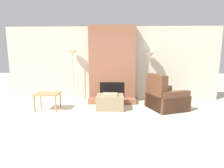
{
  "coord_description": "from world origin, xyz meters",
  "views": [
    {
      "loc": [
        0.19,
        -3.48,
        1.62
      ],
      "look_at": [
        0.0,
        2.42,
        0.63
      ],
      "focal_mm": 28.0,
      "sensor_mm": 36.0,
      "label": 1
    }
  ],
  "objects": [
    {
      "name": "armchair",
      "position": [
        1.6,
        1.67,
        0.31
      ],
      "size": [
        1.25,
        1.26,
        1.06
      ],
      "rotation": [
        0.0,
        0.0,
        1.93
      ],
      "color": "brown",
      "rests_on": "ground_plane"
    },
    {
      "name": "floor_lamp_right",
      "position": [
        1.26,
        2.53,
        1.49
      ],
      "size": [
        0.36,
        0.36,
        1.69
      ],
      "color": "#ADADB2",
      "rests_on": "ground_plane"
    },
    {
      "name": "wall_back",
      "position": [
        0.0,
        2.84,
        1.3
      ],
      "size": [
        7.57,
        0.06,
        2.6
      ],
      "primitive_type": "cube",
      "color": "beige",
      "rests_on": "ground_plane"
    },
    {
      "name": "floor_lamp_left",
      "position": [
        -1.36,
        2.53,
        1.57
      ],
      "size": [
        0.36,
        0.36,
        1.78
      ],
      "color": "#ADADB2",
      "rests_on": "ground_plane"
    },
    {
      "name": "ground_plane",
      "position": [
        0.0,
        0.0,
        0.0
      ],
      "size": [
        24.0,
        24.0,
        0.0
      ],
      "primitive_type": "plane",
      "color": "beige"
    },
    {
      "name": "side_table",
      "position": [
        -1.88,
        1.48,
        0.44
      ],
      "size": [
        0.7,
        0.5,
        0.51
      ],
      "color": "tan",
      "rests_on": "ground_plane"
    },
    {
      "name": "fireplace",
      "position": [
        0.0,
        2.59,
        1.23
      ],
      "size": [
        1.59,
        0.74,
        2.6
      ],
      "color": "#935B42",
      "rests_on": "ground_plane"
    },
    {
      "name": "ottoman",
      "position": [
        -0.03,
        1.63,
        0.22
      ],
      "size": [
        0.8,
        0.63,
        0.47
      ],
      "color": "#998460",
      "rests_on": "ground_plane"
    }
  ]
}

